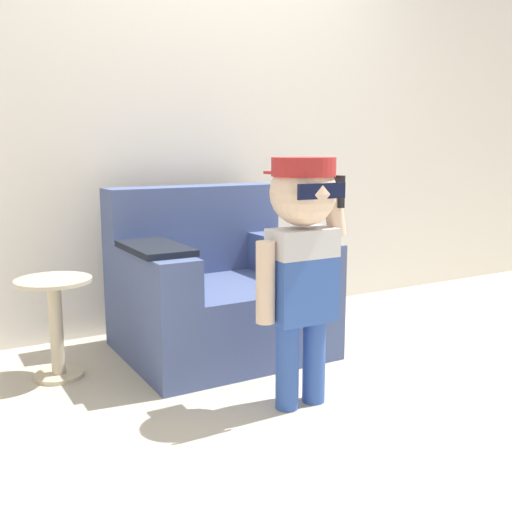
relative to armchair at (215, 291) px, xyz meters
name	(u,v)px	position (x,y,z in m)	size (l,w,h in m)	color
ground_plane	(259,349)	(0.20, -0.12, -0.32)	(10.00, 10.00, 0.00)	#BCB29E
wall_back	(201,109)	(0.20, 0.56, 0.98)	(10.00, 0.05, 2.60)	silver
armchair	(215,291)	(0.00, 0.00, 0.00)	(1.01, 0.86, 0.86)	#475684
person_child	(302,244)	(-0.01, -0.82, 0.37)	(0.42, 0.32, 1.04)	#3356AD
side_table	(56,318)	(-0.83, 0.00, -0.03)	(0.35, 0.35, 0.48)	beige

